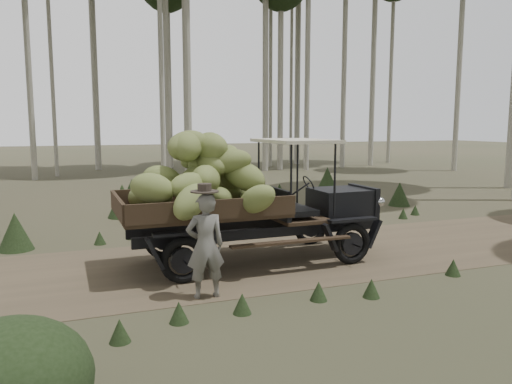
# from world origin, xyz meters

# --- Properties ---
(ground) EXTENTS (120.00, 120.00, 0.00)m
(ground) POSITION_xyz_m (0.00, 0.00, 0.00)
(ground) COLOR #473D2B
(ground) RESTS_ON ground
(dirt_track) EXTENTS (70.00, 4.00, 0.01)m
(dirt_track) POSITION_xyz_m (0.00, 0.00, 0.00)
(dirt_track) COLOR brown
(dirt_track) RESTS_ON ground
(banana_truck) EXTENTS (5.24, 2.67, 2.62)m
(banana_truck) POSITION_xyz_m (-0.88, -0.10, 1.55)
(banana_truck) COLOR black
(banana_truck) RESTS_ON ground
(farmer) EXTENTS (0.61, 0.45, 1.78)m
(farmer) POSITION_xyz_m (-1.72, -1.73, 0.84)
(farmer) COLOR #63615A
(farmer) RESTS_ON ground
(undergrowth) EXTENTS (24.20, 22.53, 1.36)m
(undergrowth) POSITION_xyz_m (1.37, -0.27, 0.53)
(undergrowth) COLOR #233319
(undergrowth) RESTS_ON ground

